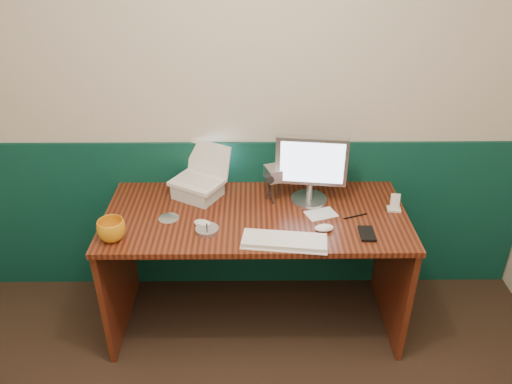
{
  "coord_description": "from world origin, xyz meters",
  "views": [
    {
      "loc": [
        0.08,
        -0.85,
        2.17
      ],
      "look_at": [
        0.1,
        1.23,
        0.97
      ],
      "focal_mm": 35.0,
      "sensor_mm": 36.0,
      "label": 1
    }
  ],
  "objects_px": {
    "monitor": "(311,170)",
    "keyboard": "(284,242)",
    "mug": "(111,230)",
    "camcorder": "(273,186)",
    "laptop": "(196,166)",
    "desk": "(256,270)"
  },
  "relations": [
    {
      "from": "keyboard",
      "to": "camcorder",
      "type": "relative_size",
      "value": 2.26
    },
    {
      "from": "monitor",
      "to": "keyboard",
      "type": "xyz_separation_m",
      "value": [
        -0.16,
        -0.4,
        -0.18
      ]
    },
    {
      "from": "laptop",
      "to": "camcorder",
      "type": "distance_m",
      "value": 0.43
    },
    {
      "from": "mug",
      "to": "camcorder",
      "type": "height_order",
      "value": "camcorder"
    },
    {
      "from": "monitor",
      "to": "keyboard",
      "type": "height_order",
      "value": "monitor"
    },
    {
      "from": "monitor",
      "to": "camcorder",
      "type": "distance_m",
      "value": 0.22
    },
    {
      "from": "camcorder",
      "to": "monitor",
      "type": "bearing_deg",
      "value": -20.74
    },
    {
      "from": "laptop",
      "to": "camcorder",
      "type": "bearing_deg",
      "value": 23.58
    },
    {
      "from": "monitor",
      "to": "keyboard",
      "type": "bearing_deg",
      "value": -104.53
    },
    {
      "from": "mug",
      "to": "camcorder",
      "type": "bearing_deg",
      "value": 24.62
    },
    {
      "from": "desk",
      "to": "laptop",
      "type": "bearing_deg",
      "value": 150.07
    },
    {
      "from": "laptop",
      "to": "mug",
      "type": "xyz_separation_m",
      "value": [
        -0.38,
        -0.41,
        -0.14
      ]
    },
    {
      "from": "keyboard",
      "to": "mug",
      "type": "distance_m",
      "value": 0.84
    },
    {
      "from": "desk",
      "to": "laptop",
      "type": "distance_m",
      "value": 0.68
    },
    {
      "from": "monitor",
      "to": "camcorder",
      "type": "bearing_deg",
      "value": -174.57
    },
    {
      "from": "desk",
      "to": "monitor",
      "type": "relative_size",
      "value": 4.23
    },
    {
      "from": "camcorder",
      "to": "mug",
      "type": "bearing_deg",
      "value": -174.28
    },
    {
      "from": "camcorder",
      "to": "laptop",
      "type": "bearing_deg",
      "value": 154.58
    },
    {
      "from": "laptop",
      "to": "mug",
      "type": "bearing_deg",
      "value": -102.5
    },
    {
      "from": "laptop",
      "to": "keyboard",
      "type": "height_order",
      "value": "laptop"
    },
    {
      "from": "keyboard",
      "to": "camcorder",
      "type": "xyz_separation_m",
      "value": [
        -0.04,
        0.41,
        0.08
      ]
    },
    {
      "from": "monitor",
      "to": "camcorder",
      "type": "xyz_separation_m",
      "value": [
        -0.2,
        0.01,
        -0.1
      ]
    }
  ]
}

